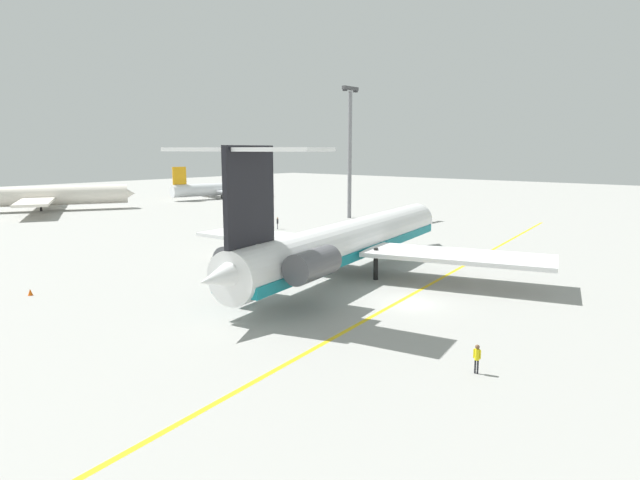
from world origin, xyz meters
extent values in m
plane|color=#9E9E99|center=(0.00, 0.00, 0.00)|extent=(344.03, 344.03, 0.00)
cylinder|color=white|center=(5.54, 10.07, 3.31)|extent=(37.36, 10.48, 3.97)
cone|color=white|center=(23.87, 13.35, 3.31)|extent=(4.75, 4.48, 3.81)
cone|color=white|center=(-12.79, 6.79, 3.67)|extent=(6.30, 4.35, 3.38)
cube|color=teal|center=(5.54, 10.07, 2.42)|extent=(36.56, 10.41, 0.87)
cube|color=white|center=(4.54, 20.32, 2.62)|extent=(7.39, 16.96, 0.40)
cube|color=white|center=(8.16, 0.11, 2.62)|extent=(10.57, 17.63, 0.40)
cylinder|color=#515156|center=(-7.65, 10.95, 3.61)|extent=(5.29, 3.14, 2.30)
cube|color=white|center=(-7.53, 10.27, 3.61)|extent=(3.16, 1.77, 0.48)
cylinder|color=#515156|center=(-6.53, 4.66, 3.61)|extent=(5.29, 3.14, 2.30)
cube|color=white|center=(-6.65, 5.34, 3.61)|extent=(3.16, 1.77, 0.48)
cube|color=black|center=(-10.35, 7.22, 8.82)|extent=(5.37, 1.34, 7.04)
cube|color=white|center=(-11.32, 10.29, 12.05)|extent=(4.69, 6.36, 0.28)
cube|color=white|center=(-10.20, 4.01, 12.05)|extent=(4.69, 6.36, 0.28)
cylinder|color=black|center=(16.74, 12.07, 1.51)|extent=(0.44, 0.44, 3.01)
cylinder|color=black|center=(3.76, 12.98, 1.51)|extent=(0.44, 0.44, 3.01)
cylinder|color=black|center=(4.88, 6.72, 1.51)|extent=(0.44, 0.44, 3.01)
cylinder|color=silver|center=(9.91, 89.65, 3.00)|extent=(30.33, 18.91, 3.88)
cone|color=silver|center=(24.14, 81.90, 3.00)|extent=(4.55, 4.75, 3.68)
cube|color=silver|center=(14.37, 97.85, 2.61)|extent=(12.03, 15.69, 0.47)
cube|color=silver|center=(5.44, 81.45, 2.61)|extent=(12.03, 15.69, 0.47)
cylinder|color=black|center=(9.91, 89.65, 1.30)|extent=(0.47, 0.47, 2.61)
cylinder|color=silver|center=(50.95, 83.99, 2.35)|extent=(25.43, 8.71, 3.04)
cone|color=silver|center=(63.32, 81.11, 2.35)|extent=(3.07, 3.37, 2.89)
cube|color=silver|center=(52.60, 91.11, 2.04)|extent=(6.93, 12.30, 0.36)
cube|color=silver|center=(49.29, 76.86, 2.04)|extent=(6.93, 12.30, 0.36)
cube|color=orange|center=(40.46, 86.42, 5.94)|extent=(3.30, 1.05, 4.14)
cylinder|color=black|center=(50.95, 83.99, 1.02)|extent=(0.36, 0.36, 2.04)
cylinder|color=black|center=(22.41, 36.69, 0.43)|extent=(0.11, 0.11, 0.86)
cylinder|color=black|center=(22.30, 36.58, 0.43)|extent=(0.11, 0.11, 0.86)
cylinder|color=#262628|center=(22.35, 36.63, 1.20)|extent=(0.29, 0.29, 0.68)
sphere|color=#8C6647|center=(22.35, 36.63, 1.68)|extent=(0.27, 0.27, 0.27)
cylinder|color=#262628|center=(22.49, 36.77, 1.24)|extent=(0.08, 0.08, 0.58)
cylinder|color=#262628|center=(22.22, 36.50, 1.24)|extent=(0.08, 0.08, 0.58)
cylinder|color=black|center=(-9.51, -9.73, 0.39)|extent=(0.10, 0.10, 0.78)
cylinder|color=black|center=(-9.53, -9.59, 0.39)|extent=(0.10, 0.10, 0.78)
cylinder|color=yellow|center=(-9.52, -9.66, 1.10)|extent=(0.26, 0.26, 0.62)
sphere|color=brown|center=(-9.52, -9.66, 1.53)|extent=(0.25, 0.25, 0.25)
cylinder|color=yellow|center=(-9.50, -9.83, 1.13)|extent=(0.07, 0.07, 0.53)
cylinder|color=yellow|center=(-9.55, -9.49, 1.13)|extent=(0.07, 0.07, 0.53)
cone|color=#EA590F|center=(-18.26, 25.75, 0.28)|extent=(0.40, 0.40, 0.55)
cube|color=gold|center=(5.54, 1.79, 0.00)|extent=(101.14, 13.07, 0.01)
cylinder|color=slate|center=(40.45, 36.55, 10.93)|extent=(0.70, 0.70, 21.87)
cube|color=#424244|center=(40.45, 36.55, 22.37)|extent=(4.00, 0.60, 0.60)
cube|color=#2D2D30|center=(38.95, 36.55, 22.02)|extent=(0.70, 0.50, 0.44)
cube|color=#2D2D30|center=(41.95, 36.55, 22.02)|extent=(0.70, 0.50, 0.44)
camera|label=1|loc=(-36.40, -21.09, 12.07)|focal=30.48mm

